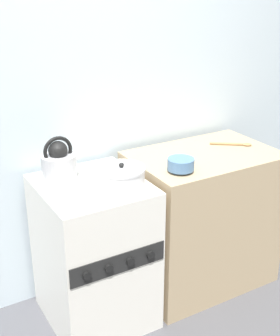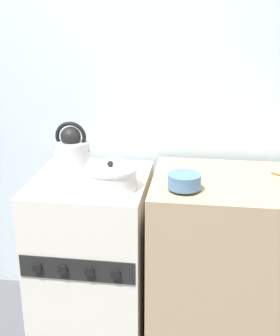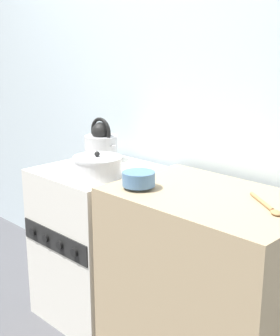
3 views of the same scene
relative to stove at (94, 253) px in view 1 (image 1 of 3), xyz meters
The scene contains 7 objects.
wall_back 0.90m from the stove, 90.00° to the left, with size 7.00×0.06×2.50m.
stove is the anchor object (origin of this frame).
counter 0.75m from the stove, ahead, with size 0.88×0.59×0.89m.
kettle 0.56m from the stove, 132.93° to the left, with size 0.23×0.19×0.25m.
cooking_pot 0.51m from the stove, 40.48° to the right, with size 0.25×0.25×0.13m.
enamel_bowl 0.70m from the stove, 18.38° to the right, with size 0.15×0.15×0.08m.
wooden_spoon 1.11m from the stove, ahead, with size 0.23×0.17×0.02m.
Camera 1 is at (-0.91, -1.79, 1.90)m, focal length 50.00 mm.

